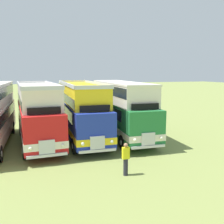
{
  "coord_description": "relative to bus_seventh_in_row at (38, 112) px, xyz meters",
  "views": [
    {
      "loc": [
        5.92,
        -19.67,
        5.33
      ],
      "look_at": [
        12.62,
        0.22,
        2.04
      ],
      "focal_mm": 41.37,
      "sensor_mm": 36.0,
      "label": 1
    }
  ],
  "objects": [
    {
      "name": "bus_ninth_in_row",
      "position": [
        6.73,
        0.17,
        0.12
      ],
      "size": [
        3.02,
        10.99,
        4.49
      ],
      "color": "#237538",
      "rests_on": "ground"
    },
    {
      "name": "bus_seventh_in_row",
      "position": [
        0.0,
        0.0,
        0.0
      ],
      "size": [
        2.97,
        10.13,
        4.52
      ],
      "color": "red",
      "rests_on": "ground"
    },
    {
      "name": "marshal_person",
      "position": [
        3.95,
        -7.84,
        -1.47
      ],
      "size": [
        0.36,
        0.24,
        1.73
      ],
      "color": "#23232D",
      "rests_on": "ground"
    },
    {
      "name": "bus_eighth_in_row",
      "position": [
        3.37,
        0.24,
        0.0
      ],
      "size": [
        2.89,
        10.69,
        4.52
      ],
      "color": "#1E339E",
      "rests_on": "ground"
    }
  ]
}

